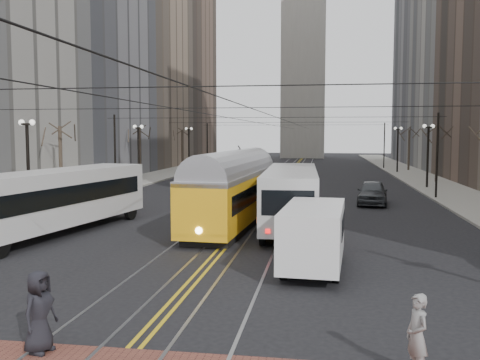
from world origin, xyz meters
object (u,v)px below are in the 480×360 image
(streetcar, at_px, (234,196))
(sedan_grey, at_px, (372,192))
(transit_bus, at_px, (56,202))
(pedestrian_a, at_px, (39,311))
(cargo_van, at_px, (313,238))
(pedestrian_b, at_px, (417,336))
(rear_bus, at_px, (291,198))

(streetcar, height_order, sedan_grey, streetcar)
(transit_bus, relative_size, streetcar, 0.95)
(pedestrian_a, bearing_deg, streetcar, 7.42)
(streetcar, xyz_separation_m, cargo_van, (4.50, -9.17, -0.40))
(transit_bus, distance_m, pedestrian_b, 20.31)
(rear_bus, relative_size, pedestrian_a, 6.31)
(cargo_van, height_order, pedestrian_b, cargo_van)
(transit_bus, relative_size, rear_bus, 1.07)
(transit_bus, bearing_deg, rear_bus, 27.57)
(sedan_grey, distance_m, pedestrian_a, 29.37)
(sedan_grey, xyz_separation_m, pedestrian_a, (-9.84, -27.67, 0.11))
(rear_bus, bearing_deg, transit_bus, -163.84)
(cargo_van, bearing_deg, pedestrian_a, -121.95)
(streetcar, distance_m, cargo_van, 10.22)
(streetcar, height_order, pedestrian_b, streetcar)
(streetcar, xyz_separation_m, pedestrian_a, (-1.54, -17.61, -0.62))
(transit_bus, bearing_deg, cargo_van, -12.60)
(streetcar, relative_size, rear_bus, 1.12)
(pedestrian_a, bearing_deg, rear_bus, -2.71)
(sedan_grey, height_order, pedestrian_a, pedestrian_a)
(rear_bus, xyz_separation_m, cargo_van, (1.34, -8.93, -0.37))
(rear_bus, xyz_separation_m, pedestrian_a, (-4.69, -17.37, -0.60))
(cargo_van, relative_size, pedestrian_b, 3.08)
(transit_bus, distance_m, pedestrian_a, 15.21)
(rear_bus, xyz_separation_m, sedan_grey, (5.14, 10.31, -0.71))
(pedestrian_b, bearing_deg, transit_bus, -151.37)
(streetcar, distance_m, pedestrian_a, 17.69)
(cargo_van, bearing_deg, transit_bus, 161.59)
(cargo_van, bearing_deg, streetcar, 119.78)
(streetcar, height_order, rear_bus, streetcar)
(transit_bus, relative_size, pedestrian_b, 7.32)
(streetcar, relative_size, pedestrian_a, 7.08)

